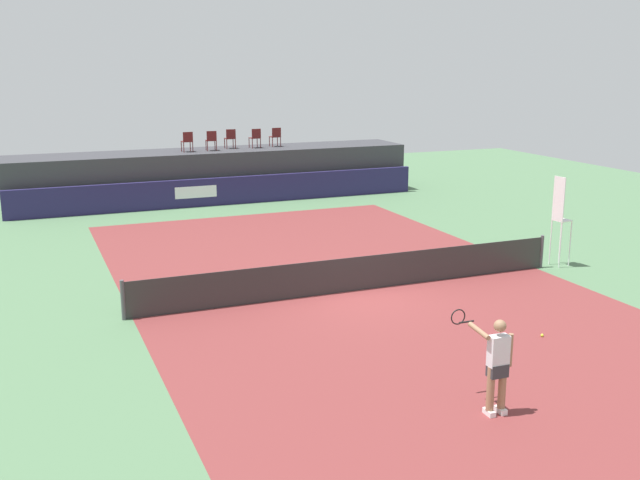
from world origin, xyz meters
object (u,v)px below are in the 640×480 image
at_px(spectator_chair_left, 211,140).
at_px(net_post_near, 123,300).
at_px(spectator_chair_center, 230,138).
at_px(umpire_chair, 560,215).
at_px(net_post_far, 542,251).
at_px(spectator_chair_far_left, 187,141).
at_px(tennis_player, 497,363).
at_px(tennis_ball, 542,335).
at_px(spectator_chair_right, 255,137).
at_px(spectator_chair_far_right, 276,136).

bearing_deg(spectator_chair_left, net_post_near, -111.95).
relative_size(spectator_chair_center, umpire_chair, 0.32).
bearing_deg(net_post_near, net_post_far, 0.00).
relative_size(spectator_chair_left, net_post_near, 0.89).
bearing_deg(spectator_chair_far_left, tennis_player, -88.82).
distance_m(spectator_chair_center, umpire_chair, 16.63).
relative_size(net_post_far, tennis_ball, 14.71).
relative_size(spectator_chair_far_left, tennis_player, 0.50).
bearing_deg(spectator_chair_left, umpire_chair, -65.16).
xyz_separation_m(spectator_chair_far_left, net_post_far, (7.45, -14.94, -2.19)).
relative_size(spectator_chair_center, net_post_near, 0.89).
height_order(spectator_chair_left, net_post_far, spectator_chair_left).
bearing_deg(net_post_far, net_post_near, 180.00).
relative_size(tennis_player, tennis_ball, 26.03).
bearing_deg(tennis_player, tennis_ball, 40.26).
height_order(spectator_chair_far_left, net_post_near, spectator_chair_far_left).
height_order(umpire_chair, net_post_near, umpire_chair).
distance_m(spectator_chair_far_left, spectator_chair_center, 2.17).
distance_m(spectator_chair_left, net_post_far, 16.42).
xyz_separation_m(spectator_chair_right, spectator_chair_far_right, (1.03, 0.16, 0.00)).
height_order(spectator_chair_center, spectator_chair_right, same).
distance_m(spectator_chair_center, spectator_chair_right, 1.15).
xyz_separation_m(spectator_chair_far_right, tennis_ball, (-0.56, -20.22, -2.66)).
bearing_deg(tennis_ball, net_post_near, 151.03).
relative_size(spectator_chair_center, tennis_ball, 13.06).
bearing_deg(spectator_chair_right, umpire_chair, -72.59).
bearing_deg(spectator_chair_center, spectator_chair_far_right, -1.32).
distance_m(spectator_chair_left, tennis_ball, 20.12).
bearing_deg(spectator_chair_left, tennis_player, -91.59).
distance_m(spectator_chair_right, tennis_ball, 20.25).
xyz_separation_m(spectator_chair_center, net_post_far, (5.35, -15.48, -2.19)).
relative_size(spectator_chair_far_left, spectator_chair_center, 1.00).
height_order(spectator_chair_far_left, umpire_chair, spectator_chair_far_left).
relative_size(spectator_chair_center, spectator_chair_far_right, 1.00).
bearing_deg(net_post_far, tennis_player, -132.83).
bearing_deg(tennis_player, umpire_chair, 44.85).
height_order(spectator_chair_far_right, net_post_near, spectator_chair_far_right).
xyz_separation_m(spectator_chair_left, spectator_chair_right, (2.15, 0.30, 0.00)).
bearing_deg(spectator_chair_far_right, tennis_player, -99.40).
bearing_deg(tennis_player, spectator_chair_left, 88.41).
bearing_deg(spectator_chair_far_right, spectator_chair_right, -171.47).
distance_m(spectator_chair_far_right, tennis_player, 23.35).
distance_m(net_post_near, net_post_far, 12.40).
distance_m(umpire_chair, net_post_far, 1.23).
xyz_separation_m(spectator_chair_far_left, spectator_chair_far_right, (4.27, 0.49, 0.00)).
distance_m(spectator_chair_left, spectator_chair_right, 2.17).
distance_m(spectator_chair_far_right, net_post_far, 15.91).
bearing_deg(tennis_player, spectator_chair_center, 85.93).
xyz_separation_m(spectator_chair_far_left, spectator_chair_center, (2.10, 0.54, 0.00)).
xyz_separation_m(spectator_chair_center, tennis_player, (-1.64, -23.02, -1.73)).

